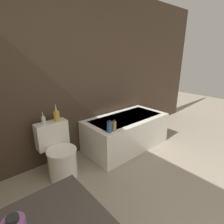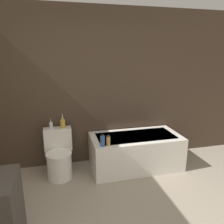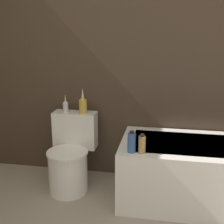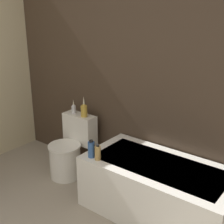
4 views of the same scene
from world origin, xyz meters
The scene contains 7 objects.
wall_back_tiled centered at (0.00, 2.43, 1.30)m, with size 6.40×0.06×2.60m.
bathtub centered at (0.78, 2.00, 0.28)m, with size 1.47×0.75×0.55m.
toilet centered at (-0.47, 2.03, 0.31)m, with size 0.43×0.55×0.72m.
vase_gold centered at (-0.56, 2.22, 0.78)m, with size 0.05×0.05×0.18m.
vase_silver centered at (-0.38, 2.21, 0.81)m, with size 0.08×0.08×0.25m.
shampoo_bottle_tall centered at (0.16, 1.72, 0.64)m, with size 0.07×0.07×0.18m.
shampoo_bottle_short centered at (0.25, 1.72, 0.63)m, with size 0.06×0.06×0.16m.
Camera 1 is at (-1.27, -0.00, 1.60)m, focal length 28.00 mm.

